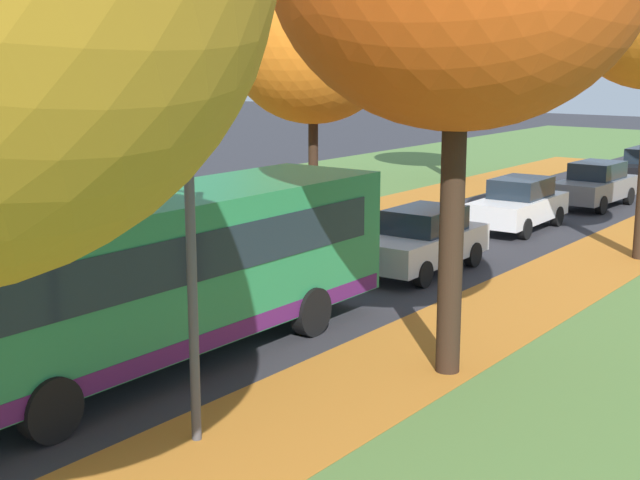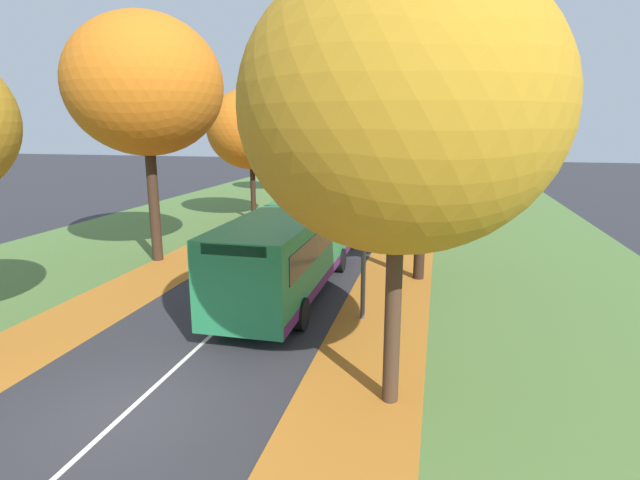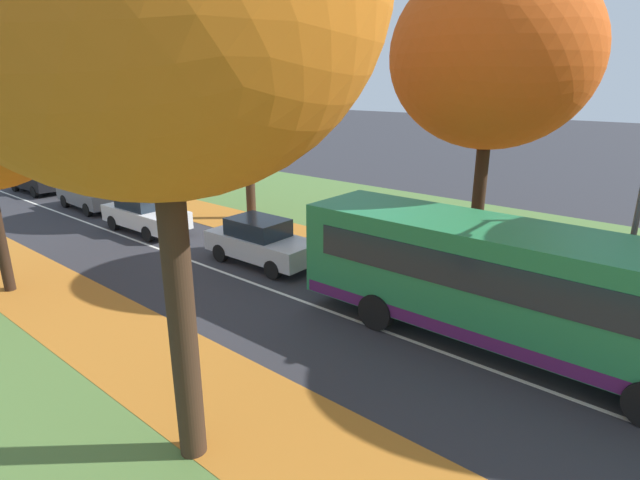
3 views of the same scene
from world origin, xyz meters
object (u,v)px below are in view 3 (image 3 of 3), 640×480
(tree_right_far, at_px, (122,64))
(bus, at_px, (509,282))
(tree_right_near, at_px, (493,56))
(car_grey_third_in_line, at_px, (90,193))
(car_black_fourth_in_line, at_px, (37,178))
(car_silver_lead, at_px, (261,241))
(streetlamp_right, at_px, (640,191))
(car_white_following, at_px, (145,213))
(tree_right_mid, at_px, (245,71))

(tree_right_far, distance_m, bus, 25.14)
(tree_right_near, bearing_deg, bus, -148.31)
(tree_right_near, height_order, tree_right_far, tree_right_near)
(tree_right_far, bearing_deg, car_grey_third_in_line, -143.91)
(bus, height_order, car_black_fourth_in_line, bus)
(car_silver_lead, bearing_deg, streetlamp_right, -78.26)
(bus, bearing_deg, car_grey_third_in_line, 89.33)
(car_white_following, distance_m, car_grey_third_in_line, 5.66)
(bus, relative_size, car_white_following, 2.46)
(car_silver_lead, xyz_separation_m, car_grey_third_in_line, (-0.02, 12.32, 0.00))
(streetlamp_right, distance_m, car_grey_third_in_line, 23.28)
(streetlamp_right, xyz_separation_m, car_grey_third_in_line, (-2.24, 22.99, -2.92))
(car_silver_lead, relative_size, car_white_following, 1.00)
(tree_right_mid, distance_m, bus, 15.00)
(car_white_following, bearing_deg, streetlamp_right, -81.35)
(tree_right_mid, relative_size, streetlamp_right, 1.46)
(car_silver_lead, height_order, car_white_following, same)
(tree_right_mid, xyz_separation_m, bus, (-4.23, -13.53, -4.88))
(tree_right_far, xyz_separation_m, streetlamp_right, (-2.03, -26.09, -3.31))
(car_grey_third_in_line, relative_size, car_black_fourth_in_line, 1.01)
(tree_right_mid, height_order, streetlamp_right, tree_right_mid)
(tree_right_far, height_order, bus, tree_right_far)
(tree_right_mid, xyz_separation_m, car_silver_lead, (-3.97, -4.82, -5.77))
(tree_right_far, distance_m, streetlamp_right, 26.38)
(streetlamp_right, bearing_deg, car_black_fourth_in_line, 94.49)
(car_grey_third_in_line, distance_m, car_black_fourth_in_line, 6.21)
(car_black_fourth_in_line, bearing_deg, tree_right_mid, -73.59)
(tree_right_near, relative_size, bus, 0.93)
(streetlamp_right, distance_m, car_white_following, 17.78)
(tree_right_near, height_order, bus, tree_right_near)
(tree_right_far, bearing_deg, streetlamp_right, -94.44)
(tree_right_near, height_order, car_grey_third_in_line, tree_right_near)
(tree_right_far, distance_m, car_white_following, 11.72)
(bus, bearing_deg, tree_right_far, 79.42)
(tree_right_mid, bearing_deg, car_grey_third_in_line, 117.97)
(car_silver_lead, bearing_deg, tree_right_far, 74.63)
(car_grey_third_in_line, xyz_separation_m, car_black_fourth_in_line, (-0.05, 6.21, 0.00))
(tree_right_far, relative_size, car_black_fourth_in_line, 2.22)
(streetlamp_right, xyz_separation_m, car_black_fourth_in_line, (-2.29, 29.20, -2.92))
(tree_right_far, xyz_separation_m, car_grey_third_in_line, (-4.26, -3.11, -6.24))
(tree_right_far, height_order, car_black_fourth_in_line, tree_right_far)
(car_grey_third_in_line, bearing_deg, tree_right_near, -77.54)
(tree_right_mid, bearing_deg, streetlamp_right, -96.45)
(bus, relative_size, car_silver_lead, 2.47)
(car_white_following, relative_size, car_black_fourth_in_line, 1.00)
(car_black_fourth_in_line, bearing_deg, streetlamp_right, -85.51)
(bus, distance_m, car_grey_third_in_line, 21.06)
(tree_right_far, height_order, car_silver_lead, tree_right_far)
(bus, bearing_deg, car_white_following, 90.58)
(tree_right_near, distance_m, bus, 7.25)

